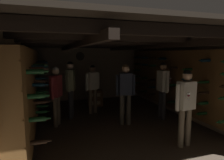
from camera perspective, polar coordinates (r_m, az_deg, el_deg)
ground_plane at (r=5.74m, az=0.05°, el=-12.30°), size 8.40×8.40×0.00m
room_shell at (r=5.69m, az=-0.77°, el=2.26°), size 4.72×6.52×2.41m
wine_crate_stack at (r=7.52m, az=-4.87°, el=-5.17°), size 0.52×0.35×0.60m
display_bottle at (r=7.43m, az=-5.05°, el=-1.90°), size 0.08×0.08×0.35m
person_host_center at (r=5.42m, az=3.88°, el=-2.42°), size 0.53×0.29×1.68m
person_guest_near_right at (r=4.40m, az=20.46°, el=-5.69°), size 0.54×0.35×1.62m
person_guest_far_right at (r=6.48m, az=4.20°, el=-1.63°), size 0.54×0.33×1.54m
person_guest_far_left at (r=6.10m, az=-11.79°, el=-1.08°), size 0.32×0.52×1.73m
person_guest_rear_center at (r=6.51m, az=-5.56°, el=-1.31°), size 0.50×0.41×1.59m
person_guest_mid_left at (r=5.53m, az=-15.76°, el=-2.95°), size 0.35×0.49×1.61m
person_guest_mid_right at (r=6.08m, az=14.34°, el=-1.36°), size 0.33×0.54×1.70m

